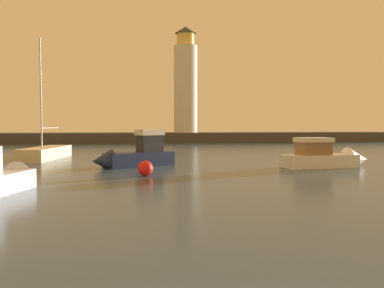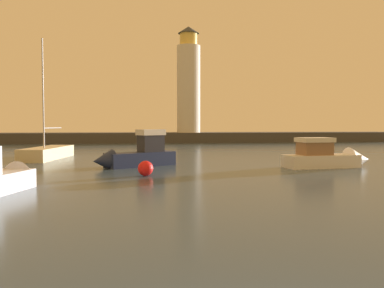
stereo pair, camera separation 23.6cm
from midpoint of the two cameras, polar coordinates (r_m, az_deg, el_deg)
ground_plane at (r=32.29m, az=-5.70°, el=-2.16°), size 220.00×220.00×0.00m
breakwater at (r=61.46m, az=-7.13°, el=0.93°), size 80.39×5.73×1.57m
lighthouse at (r=62.30m, az=-1.06°, el=8.93°), size 3.67×3.67×16.58m
motorboat_0 at (r=27.38m, az=19.18°, el=-1.83°), size 6.21×2.31×2.34m
motorboat_4 at (r=26.44m, az=-8.67°, el=-1.62°), size 5.78×4.22×2.67m
sailboat_moored at (r=34.20m, az=-20.77°, el=-1.17°), size 3.12×7.54×9.65m
mooring_buoy at (r=21.52m, az=-7.13°, el=-3.55°), size 0.84×0.84×0.84m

